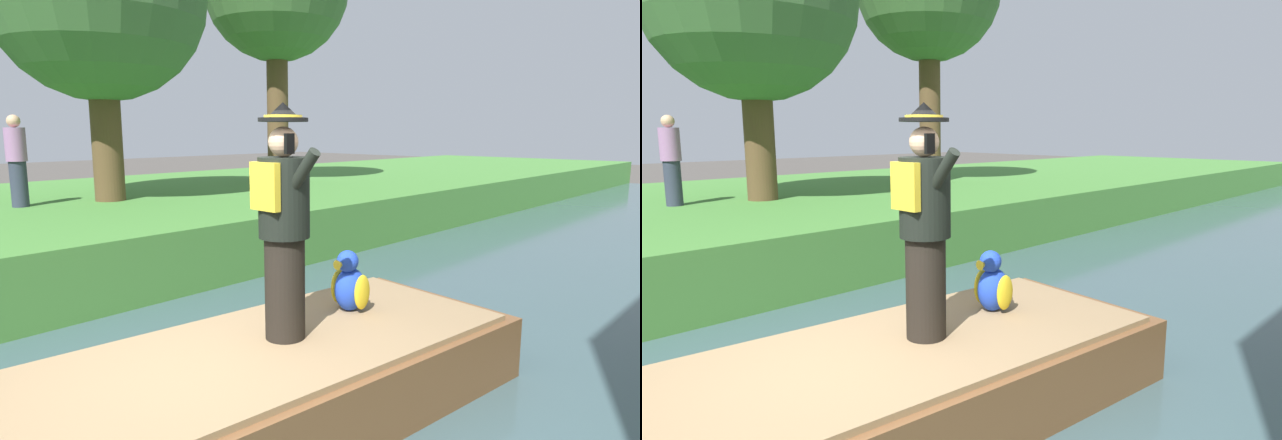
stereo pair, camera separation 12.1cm
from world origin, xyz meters
The scene contains 4 objects.
boat centered at (0.00, 0.61, 0.40)m, with size 2.26×4.38×0.61m.
person_pirate centered at (-0.01, 0.72, 1.64)m, with size 0.61×0.42×1.85m.
parrot_plush centered at (-0.07, 1.58, 0.95)m, with size 0.36×0.34×0.57m.
person_bystander centered at (-7.28, 1.11, 1.83)m, with size 0.34×0.34×1.60m.
Camera 1 is at (3.01, -2.06, 2.35)m, focal length 30.14 mm.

